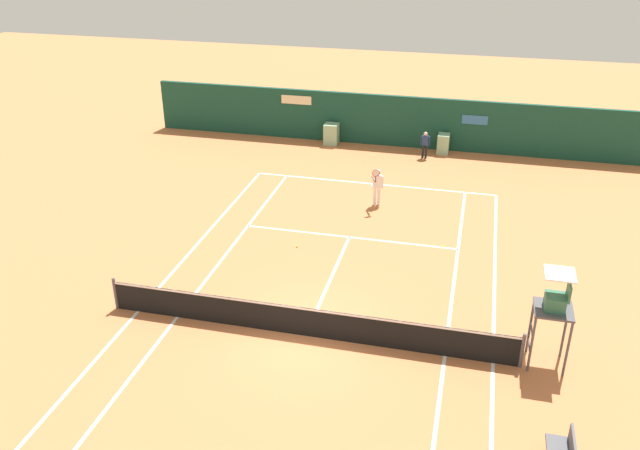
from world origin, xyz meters
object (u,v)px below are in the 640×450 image
object	(u,v)px
tennis_ball_by_sideline	(442,246)
tennis_ball_near_service_line	(297,246)
ball_kid_left_post	(425,143)
umpire_chair	(555,306)
player_on_baseline	(377,184)

from	to	relation	value
tennis_ball_by_sideline	tennis_ball_near_service_line	xyz separation A→B (m)	(-5.11, -1.29, 0.00)
ball_kid_left_post	tennis_ball_near_service_line	world-z (taller)	ball_kid_left_post
umpire_chair	tennis_ball_by_sideline	bearing A→B (deg)	27.80
umpire_chair	tennis_ball_by_sideline	world-z (taller)	umpire_chair
player_on_baseline	tennis_ball_near_service_line	size ratio (longest dim) A/B	26.09
player_on_baseline	ball_kid_left_post	bearing A→B (deg)	-125.71
player_on_baseline	tennis_ball_by_sideline	bearing A→B (deg)	110.55
player_on_baseline	tennis_ball_by_sideline	size ratio (longest dim) A/B	26.09
ball_kid_left_post	player_on_baseline	bearing A→B (deg)	76.50
player_on_baseline	umpire_chair	bearing A→B (deg)	100.66
player_on_baseline	tennis_ball_by_sideline	xyz separation A→B (m)	(2.92, -3.05, -0.90)
umpire_chair	ball_kid_left_post	bearing A→B (deg)	17.55
umpire_chair	player_on_baseline	bearing A→B (deg)	33.81
player_on_baseline	ball_kid_left_post	distance (m)	6.17
player_on_baseline	tennis_ball_by_sideline	distance (m)	4.32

